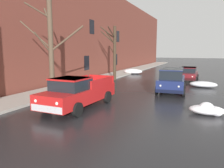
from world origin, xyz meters
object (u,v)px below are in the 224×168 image
pickup_truck_red_approaching_near_lane (78,92)px  suv_darkblue_parked_kerbside_close (172,80)px  bare_tree_second_along_sidewalk (51,46)px  bare_tree_mid_block (114,51)px  sedan_maroon_parked_kerbside_mid (188,74)px

pickup_truck_red_approaching_near_lane → suv_darkblue_parked_kerbside_close: (4.14, 6.77, 0.11)m
bare_tree_second_along_sidewalk → pickup_truck_red_approaching_near_lane: bearing=-24.1°
pickup_truck_red_approaching_near_lane → suv_darkblue_parked_kerbside_close: bearing=58.6°
suv_darkblue_parked_kerbside_close → bare_tree_mid_block: bearing=144.0°
bare_tree_mid_block → sedan_maroon_parked_kerbside_mid: size_ratio=1.33×
bare_tree_second_along_sidewalk → bare_tree_mid_block: bearing=90.3°
bare_tree_mid_block → pickup_truck_red_approaching_near_lane: size_ratio=1.04×
bare_tree_mid_block → suv_darkblue_parked_kerbside_close: bearing=-36.0°
bare_tree_mid_block → sedan_maroon_parked_kerbside_mid: 8.28m
bare_tree_mid_block → suv_darkblue_parked_kerbside_close: (6.85, -4.98, -2.13)m
pickup_truck_red_approaching_near_lane → sedan_maroon_parked_kerbside_mid: size_ratio=1.27×
bare_tree_second_along_sidewalk → pickup_truck_red_approaching_near_lane: 3.87m
bare_tree_mid_block → pickup_truck_red_approaching_near_lane: (2.71, -11.75, -2.24)m
sedan_maroon_parked_kerbside_mid → suv_darkblue_parked_kerbside_close: bearing=-94.9°
sedan_maroon_parked_kerbside_mid → bare_tree_mid_block: bearing=-161.0°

